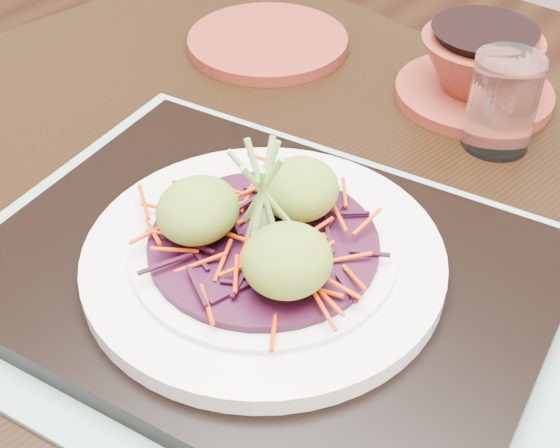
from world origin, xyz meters
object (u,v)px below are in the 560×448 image
Objects in this scene: terracotta_side_plate at (268,42)px; water_glass at (503,103)px; serving_tray at (264,275)px; white_plate at (264,257)px; terracotta_bowl_set at (477,72)px; dining_table at (325,318)px.

terracotta_side_plate is 0.31m from water_glass.
serving_tray is at bearing -98.64° from water_glass.
water_glass reaches higher than white_plate.
terracotta_bowl_set is (-0.01, 0.37, 0.02)m from serving_tray.
dining_table is at bearing -85.64° from terracotta_bowl_set.
white_plate is (-0.01, -0.07, 0.13)m from dining_table.
white_plate is 0.37m from terracotta_bowl_set.
serving_tray reaches higher than terracotta_side_plate.
white_plate is 0.41m from terracotta_side_plate.
terracotta_bowl_set is at bearing 11.88° from terracotta_side_plate.
serving_tray is 2.36× the size of terracotta_bowl_set.
water_glass reaches higher than terracotta_side_plate.
serving_tray is 0.31m from water_glass.
terracotta_side_plate is at bearing 120.51° from serving_tray.
serving_tray is (-0.01, -0.07, 0.11)m from dining_table.
dining_table is 0.38m from terracotta_side_plate.
serving_tray reaches higher than dining_table.
water_glass is at bearing 81.36° from white_plate.
water_glass reaches higher than serving_tray.
white_plate is (0.00, -0.00, 0.02)m from serving_tray.
dining_table is at bearing 73.93° from serving_tray.
serving_tray is at bearing -87.90° from terracotta_bowl_set.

